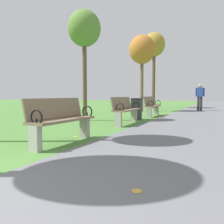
{
  "coord_description": "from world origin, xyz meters",
  "views": [
    {
      "loc": [
        2.35,
        -0.62,
        0.96
      ],
      "look_at": [
        -0.05,
        4.45,
        0.55
      ],
      "focal_mm": 37.05,
      "sensor_mm": 36.0,
      "label": 1
    }
  ],
  "objects_px": {
    "park_bench_4": "(152,106)",
    "tree_3": "(84,30)",
    "tree_4": "(142,50)",
    "tree_5": "(154,46)",
    "park_bench_3": "(125,110)",
    "trash_bin": "(136,109)",
    "park_bench_2": "(61,119)",
    "pedestrian_walking": "(200,96)"
  },
  "relations": [
    {
      "from": "park_bench_4",
      "to": "pedestrian_walking",
      "type": "distance_m",
      "value": 5.04
    },
    {
      "from": "park_bench_3",
      "to": "tree_3",
      "type": "bearing_deg",
      "value": 167.79
    },
    {
      "from": "tree_4",
      "to": "trash_bin",
      "type": "xyz_separation_m",
      "value": [
        1.28,
        -4.58,
        -3.14
      ]
    },
    {
      "from": "pedestrian_walking",
      "to": "tree_5",
      "type": "bearing_deg",
      "value": 151.78
    },
    {
      "from": "tree_3",
      "to": "trash_bin",
      "type": "bearing_deg",
      "value": 33.88
    },
    {
      "from": "tree_4",
      "to": "trash_bin",
      "type": "relative_size",
      "value": 5.32
    },
    {
      "from": "tree_5",
      "to": "trash_bin",
      "type": "xyz_separation_m",
      "value": [
        1.57,
        -8.27,
        -4.1
      ]
    },
    {
      "from": "pedestrian_walking",
      "to": "trash_bin",
      "type": "distance_m",
      "value": 6.73
    },
    {
      "from": "park_bench_3",
      "to": "tree_5",
      "type": "relative_size",
      "value": 0.29
    },
    {
      "from": "park_bench_3",
      "to": "tree_4",
      "type": "relative_size",
      "value": 0.36
    },
    {
      "from": "park_bench_2",
      "to": "pedestrian_walking",
      "type": "xyz_separation_m",
      "value": [
        1.67,
        11.35,
        0.44
      ]
    },
    {
      "from": "tree_5",
      "to": "park_bench_3",
      "type": "bearing_deg",
      "value": -80.06
    },
    {
      "from": "park_bench_3",
      "to": "park_bench_4",
      "type": "bearing_deg",
      "value": 90.0
    },
    {
      "from": "tree_4",
      "to": "pedestrian_walking",
      "type": "height_order",
      "value": "tree_4"
    },
    {
      "from": "park_bench_2",
      "to": "pedestrian_walking",
      "type": "distance_m",
      "value": 11.48
    },
    {
      "from": "tree_5",
      "to": "trash_bin",
      "type": "bearing_deg",
      "value": -79.28
    },
    {
      "from": "tree_3",
      "to": "tree_4",
      "type": "distance_m",
      "value": 5.71
    },
    {
      "from": "tree_4",
      "to": "tree_5",
      "type": "distance_m",
      "value": 3.83
    },
    {
      "from": "park_bench_2",
      "to": "tree_3",
      "type": "xyz_separation_m",
      "value": [
        -1.81,
        3.78,
        2.87
      ]
    },
    {
      "from": "park_bench_4",
      "to": "tree_3",
      "type": "relative_size",
      "value": 0.4
    },
    {
      "from": "tree_3",
      "to": "trash_bin",
      "type": "relative_size",
      "value": 4.87
    },
    {
      "from": "tree_5",
      "to": "pedestrian_walking",
      "type": "relative_size",
      "value": 3.41
    },
    {
      "from": "trash_bin",
      "to": "park_bench_3",
      "type": "bearing_deg",
      "value": -84.42
    },
    {
      "from": "park_bench_3",
      "to": "trash_bin",
      "type": "relative_size",
      "value": 1.92
    },
    {
      "from": "park_bench_3",
      "to": "trash_bin",
      "type": "xyz_separation_m",
      "value": [
        -0.15,
        1.51,
        -0.06
      ]
    },
    {
      "from": "park_bench_2",
      "to": "park_bench_3",
      "type": "xyz_separation_m",
      "value": [
        -0.0,
        3.39,
        0.0
      ]
    },
    {
      "from": "park_bench_2",
      "to": "tree_3",
      "type": "height_order",
      "value": "tree_3"
    },
    {
      "from": "park_bench_4",
      "to": "tree_3",
      "type": "bearing_deg",
      "value": -122.51
    },
    {
      "from": "park_bench_3",
      "to": "tree_5",
      "type": "xyz_separation_m",
      "value": [
        -1.71,
        9.78,
        4.04
      ]
    },
    {
      "from": "tree_4",
      "to": "tree_5",
      "type": "height_order",
      "value": "tree_5"
    },
    {
      "from": "park_bench_4",
      "to": "tree_4",
      "type": "bearing_deg",
      "value": 116.48
    },
    {
      "from": "park_bench_2",
      "to": "park_bench_3",
      "type": "height_order",
      "value": "same"
    },
    {
      "from": "park_bench_3",
      "to": "park_bench_4",
      "type": "distance_m",
      "value": 3.23
    },
    {
      "from": "park_bench_2",
      "to": "tree_5",
      "type": "height_order",
      "value": "tree_5"
    },
    {
      "from": "park_bench_4",
      "to": "tree_5",
      "type": "relative_size",
      "value": 0.29
    },
    {
      "from": "tree_3",
      "to": "tree_5",
      "type": "height_order",
      "value": "tree_5"
    },
    {
      "from": "tree_5",
      "to": "pedestrian_walking",
      "type": "bearing_deg",
      "value": -28.22
    },
    {
      "from": "tree_4",
      "to": "park_bench_4",
      "type": "bearing_deg",
      "value": -63.52
    },
    {
      "from": "park_bench_2",
      "to": "tree_4",
      "type": "height_order",
      "value": "tree_4"
    },
    {
      "from": "tree_3",
      "to": "pedestrian_walking",
      "type": "xyz_separation_m",
      "value": [
        3.48,
        7.57,
        -2.43
      ]
    },
    {
      "from": "tree_5",
      "to": "park_bench_2",
      "type": "bearing_deg",
      "value": -82.58
    },
    {
      "from": "park_bench_2",
      "to": "pedestrian_walking",
      "type": "height_order",
      "value": "pedestrian_walking"
    }
  ]
}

